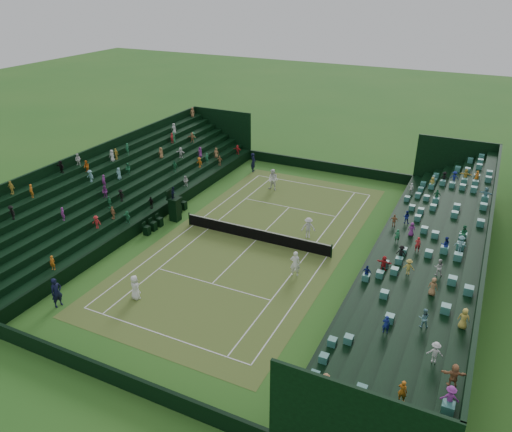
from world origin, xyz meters
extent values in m
plane|color=#29641F|center=(0.00, 0.00, 0.00)|extent=(160.00, 160.00, 0.00)
cube|color=#3E7125|center=(0.00, 0.00, 0.01)|extent=(12.97, 26.77, 0.01)
cube|color=black|center=(0.00, 15.88, 0.50)|extent=(17.17, 0.20, 1.00)
cube|color=black|center=(0.00, -15.88, 0.50)|extent=(17.17, 0.20, 1.00)
cube|color=black|center=(8.48, 0.00, 0.50)|extent=(0.20, 31.77, 1.00)
cube|color=black|center=(-8.48, 0.00, 0.50)|extent=(0.20, 31.77, 1.00)
cube|color=black|center=(8.98, 0.00, 0.50)|extent=(0.80, 32.00, 1.00)
cube|color=black|center=(9.79, 0.00, 0.72)|extent=(0.80, 32.00, 1.45)
cube|color=black|center=(10.58, 0.00, 0.95)|extent=(0.80, 32.00, 1.90)
cube|color=black|center=(11.38, 0.00, 1.18)|extent=(0.80, 32.00, 2.35)
cube|color=black|center=(12.18, 0.00, 1.40)|extent=(0.80, 32.00, 2.80)
cube|color=black|center=(12.98, 0.00, 1.62)|extent=(0.80, 32.00, 3.25)
cube|color=black|center=(13.79, 0.00, 1.85)|extent=(0.80, 32.00, 3.70)
cube|color=black|center=(14.59, 0.00, 2.08)|extent=(0.80, 32.00, 4.15)
cube|color=black|center=(15.08, 0.00, 2.45)|extent=(0.20, 32.00, 4.90)
cube|color=black|center=(-8.98, 0.00, 0.50)|extent=(0.80, 32.00, 1.00)
cube|color=black|center=(-9.79, 0.00, 0.72)|extent=(0.80, 32.00, 1.45)
cube|color=black|center=(-10.58, 0.00, 0.95)|extent=(0.80, 32.00, 1.90)
cube|color=black|center=(-11.38, 0.00, 1.18)|extent=(0.80, 32.00, 2.35)
cube|color=black|center=(-12.18, 0.00, 1.40)|extent=(0.80, 32.00, 2.80)
cube|color=black|center=(-12.98, 0.00, 1.62)|extent=(0.80, 32.00, 3.25)
cube|color=black|center=(-13.79, 0.00, 1.85)|extent=(0.80, 32.00, 3.70)
cube|color=black|center=(-14.59, 0.00, 2.08)|extent=(0.80, 32.00, 4.15)
cube|color=black|center=(-15.08, 0.00, 2.45)|extent=(0.20, 32.00, 4.90)
cylinder|color=black|center=(-5.79, 0.00, 0.53)|extent=(0.10, 0.10, 1.06)
cylinder|color=black|center=(5.79, 0.00, 0.53)|extent=(0.10, 0.10, 1.06)
cube|color=black|center=(0.00, 0.00, 0.46)|extent=(11.57, 0.02, 0.86)
cube|color=white|center=(0.00, 0.00, 0.93)|extent=(11.57, 0.04, 0.07)
cube|color=black|center=(-7.24, 0.22, 0.92)|extent=(0.71, 0.71, 1.83)
cube|color=black|center=(-7.24, 0.22, 1.88)|extent=(0.92, 0.92, 0.10)
cube|color=black|center=(-7.60, 0.22, 2.24)|extent=(0.08, 0.92, 0.71)
imported|color=black|center=(-7.24, 0.22, 2.41)|extent=(0.48, 0.54, 0.95)
cube|color=black|center=(-7.77, -2.78, 0.35)|extent=(0.44, 0.44, 0.70)
cube|color=black|center=(-7.99, -2.78, 0.78)|extent=(0.05, 0.44, 0.44)
cube|color=black|center=(-7.77, -1.98, 0.35)|extent=(0.44, 0.44, 0.70)
cube|color=black|center=(-7.99, -1.98, 0.78)|extent=(0.05, 0.44, 0.44)
cube|color=black|center=(-7.77, -1.18, 0.35)|extent=(0.44, 0.44, 0.70)
cube|color=black|center=(-7.99, -1.18, 0.78)|extent=(0.05, 0.44, 0.44)
cube|color=black|center=(-7.77, 0.62, 0.35)|extent=(0.44, 0.44, 0.70)
cube|color=black|center=(-7.99, 0.62, 0.78)|extent=(0.05, 0.44, 0.44)
cube|color=black|center=(-7.77, 1.42, 0.35)|extent=(0.44, 0.44, 0.70)
cube|color=black|center=(-7.99, 1.42, 0.78)|extent=(0.05, 0.44, 0.44)
cube|color=black|center=(-7.77, 2.22, 0.35)|extent=(0.44, 0.44, 0.70)
cube|color=black|center=(-7.99, 2.22, 0.78)|extent=(0.05, 0.44, 0.44)
imported|color=white|center=(-3.33, -9.77, 0.80)|extent=(0.90, 0.72, 1.60)
imported|color=white|center=(4.35, -3.17, 0.90)|extent=(0.75, 0.59, 1.80)
imported|color=white|center=(-2.78, 9.28, 0.98)|extent=(1.02, 0.83, 1.97)
imported|color=white|center=(3.28, 2.11, 0.81)|extent=(1.21, 0.99, 1.62)
imported|color=black|center=(-6.47, 12.72, 0.95)|extent=(0.63, 0.79, 1.91)
imported|color=black|center=(-7.00, -12.35, 0.93)|extent=(0.59, 0.76, 1.87)
camera|label=1|loc=(14.11, -29.08, 17.73)|focal=35.00mm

